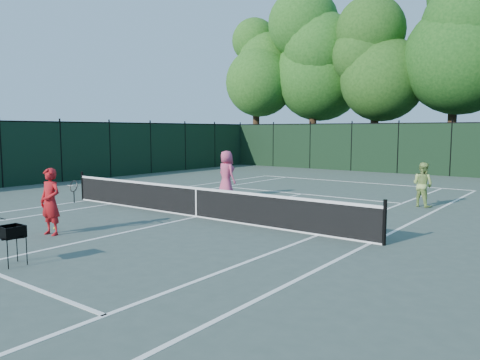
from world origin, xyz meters
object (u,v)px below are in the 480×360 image
Objects in this scene: coach at (51,202)px; loose_ball_midcourt at (55,228)px; player_green at (423,185)px; ball_hopper at (11,232)px; player_pink at (226,174)px.

coach is 24.75× the size of loose_ball_midcourt.
player_green reaches higher than ball_hopper.
coach is 2.69m from ball_hopper.
player_green is 11.81m from loose_ball_midcourt.
coach is 2.14× the size of ball_hopper.
player_pink reaches higher than ball_hopper.
coach is 0.92× the size of player_pink.
ball_hopper is at bearing -44.34° from loose_ball_midcourt.
loose_ball_midcourt is at bearing 108.97° from player_pink.
loose_ball_midcourt is (-2.38, 2.32, -0.63)m from ball_hopper.
loose_ball_midcourt is (0.10, -7.38, -0.88)m from player_pink.
ball_hopper is 3.38m from loose_ball_midcourt.
coach is at bearing 78.38° from player_green.
player_pink is 10.02m from ball_hopper.
player_pink is (-0.62, 7.77, 0.07)m from coach.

